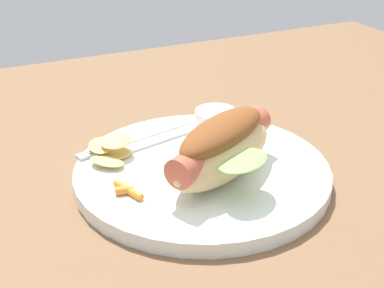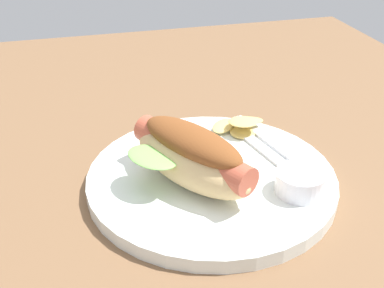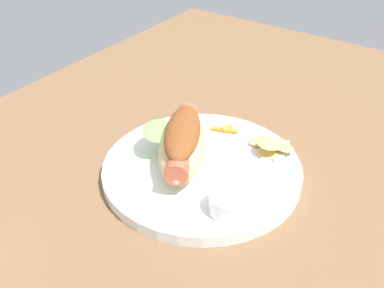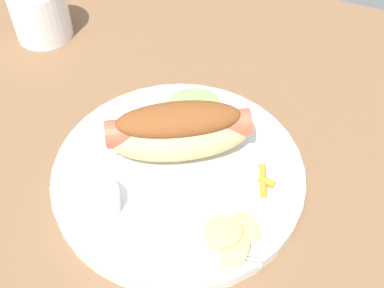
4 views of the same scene
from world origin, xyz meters
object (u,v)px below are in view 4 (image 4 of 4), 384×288
object	(u,v)px
fork	(173,248)
drinking_cup	(40,12)
chips_pile	(231,237)
plate	(179,173)
hot_dog	(175,128)
carrot_garnish	(264,181)
sauce_ramekin	(95,201)
knife	(164,230)

from	to	relation	value
fork	drinking_cup	bearing A→B (deg)	127.93
chips_pile	plate	bearing A→B (deg)	142.90
fork	drinking_cup	xyz separation A→B (cm)	(-32.26, 25.78, 2.01)
plate	chips_pile	distance (cm)	10.56
hot_dog	carrot_garnish	xyz separation A→B (cm)	(10.62, -0.79, -2.96)
sauce_ramekin	hot_dog	bearing A→B (deg)	67.63
hot_dog	chips_pile	size ratio (longest dim) A/B	2.21
plate	carrot_garnish	distance (cm)	9.44
hot_dog	carrot_garnish	bearing A→B (deg)	-33.88
sauce_ramekin	fork	distance (cm)	9.37
knife	chips_pile	world-z (taller)	chips_pile
carrot_garnish	knife	bearing A→B (deg)	-127.68
sauce_ramekin	carrot_garnish	bearing A→B (deg)	32.89
sauce_ramekin	knife	bearing A→B (deg)	1.11
drinking_cup	sauce_ramekin	bearing A→B (deg)	-46.73
chips_pile	carrot_garnish	xyz separation A→B (cm)	(0.88, 8.10, -0.55)
carrot_garnish	fork	bearing A→B (deg)	-117.45
hot_dog	chips_pile	distance (cm)	13.40
plate	hot_dog	world-z (taller)	hot_dog
chips_pile	drinking_cup	xyz separation A→B (cm)	(-37.07, 22.92, 1.27)
chips_pile	fork	bearing A→B (deg)	-149.26
hot_dog	knife	world-z (taller)	hot_dog
sauce_ramekin	drinking_cup	bearing A→B (deg)	133.27
sauce_ramekin	carrot_garnish	world-z (taller)	sauce_ramekin
hot_dog	fork	distance (cm)	13.12
plate	drinking_cup	xyz separation A→B (cm)	(-28.76, 16.64, 3.01)
fork	carrot_garnish	size ratio (longest dim) A/B	4.02
plate	fork	distance (cm)	9.84
knife	carrot_garnish	xyz separation A→B (cm)	(7.34, 9.50, 0.21)
fork	drinking_cup	distance (cm)	41.35
sauce_ramekin	knife	size ratio (longest dim) A/B	0.35
plate	hot_dog	bearing A→B (deg)	118.84
plate	chips_pile	bearing A→B (deg)	-37.10
carrot_garnish	drinking_cup	world-z (taller)	drinking_cup
hot_dog	knife	distance (cm)	11.25
plate	knife	bearing A→B (deg)	-76.43
knife	carrot_garnish	distance (cm)	12.00
hot_dog	fork	size ratio (longest dim) A/B	1.04
plate	hot_dog	size ratio (longest dim) A/B	1.65
hot_dog	sauce_ramekin	bearing A→B (deg)	-142.01
hot_dog	sauce_ramekin	xyz separation A→B (cm)	(-4.29, -10.43, -2.14)
plate	hot_dog	distance (cm)	5.10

